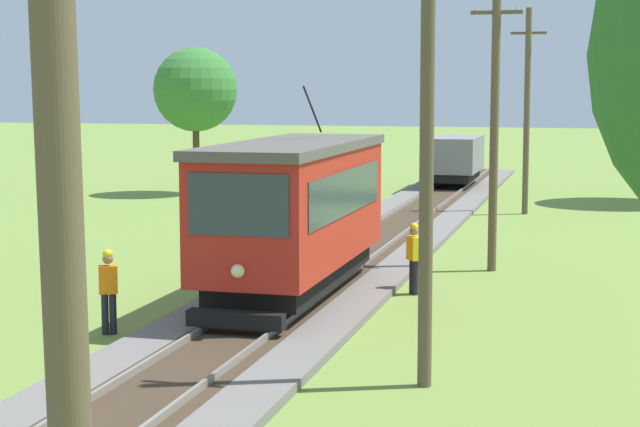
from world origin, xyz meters
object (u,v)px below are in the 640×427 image
utility_pole_far (527,110)px  tree_left_far (195,90)px  utility_pole_foreground (62,229)px  red_tram (295,211)px  utility_pole_near_tram (427,133)px  track_worker (108,287)px  freight_car (454,158)px  utility_pole_mid (494,122)px  second_worker (414,255)px

utility_pole_far → tree_left_far: size_ratio=1.18×
utility_pole_foreground → red_tram: bearing=102.5°
red_tram → utility_pole_near_tram: (4.09, -6.18, 2.13)m
track_worker → utility_pole_far: bearing=137.6°
freight_car → utility_pole_near_tram: (4.09, -34.57, 2.77)m
freight_car → tree_left_far: (-11.54, -5.38, 3.38)m
utility_pole_far → tree_left_far: utility_pole_far is taller
utility_pole_far → track_worker: bearing=-106.7°
track_worker → tree_left_far: (-8.73, 27.07, 3.95)m
utility_pole_mid → freight_car: bearing=100.2°
utility_pole_mid → track_worker: size_ratio=4.51×
track_worker → second_worker: size_ratio=1.00×
utility_pole_foreground → utility_pole_far: bearing=90.0°
red_tram → freight_car: red_tram is taller
utility_pole_foreground → utility_pole_near_tram: utility_pole_foreground is taller
second_worker → tree_left_far: size_ratio=0.26×
utility_pole_far → tree_left_far: bearing=165.4°
track_worker → second_worker: same height
freight_car → utility_pole_far: 10.62m
second_worker → tree_left_far: bearing=86.8°
utility_pole_far → utility_pole_foreground: bearing=-90.0°
utility_pole_foreground → tree_left_far: size_ratio=1.22×
utility_pole_mid → tree_left_far: (-15.63, 17.46, 0.81)m
tree_left_far → utility_pole_foreground: bearing=-69.4°
utility_pole_far → second_worker: bearing=-95.1°
utility_pole_near_tram → tree_left_far: bearing=118.2°
utility_pole_mid → tree_left_far: 23.45m
utility_pole_near_tram → utility_pole_mid: (-0.00, 11.74, -0.20)m
freight_car → second_worker: freight_car is taller
utility_pole_far → tree_left_far: (-15.63, 4.07, 0.76)m
red_tram → utility_pole_far: 19.48m
utility_pole_near_tram → track_worker: utility_pole_near_tram is taller
freight_car → utility_pole_near_tram: 34.92m
utility_pole_foreground → track_worker: (-6.90, 14.41, -3.35)m
red_tram → utility_pole_near_tram: bearing=-56.5°
freight_car → tree_left_far: 13.17m
utility_pole_foreground → tree_left_far: bearing=110.6°
utility_pole_far → track_worker: (-6.90, -23.01, -3.19)m
utility_pole_far → second_worker: (-1.53, -17.25, -3.19)m
red_tram → utility_pole_foreground: utility_pole_foreground is taller
utility_pole_near_tram → utility_pole_mid: size_ratio=1.05×
red_tram → utility_pole_foreground: (4.09, -18.48, 2.14)m
utility_pole_foreground → second_worker: size_ratio=4.75×
utility_pole_foreground → utility_pole_far: 37.42m
utility_pole_far → track_worker: 24.23m
tree_left_far → red_tram: bearing=-63.4°
red_tram → track_worker: 5.09m
utility_pole_foreground → utility_pole_near_tram: size_ratio=1.00×
freight_car → track_worker: 32.58m
track_worker → tree_left_far: size_ratio=0.26×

